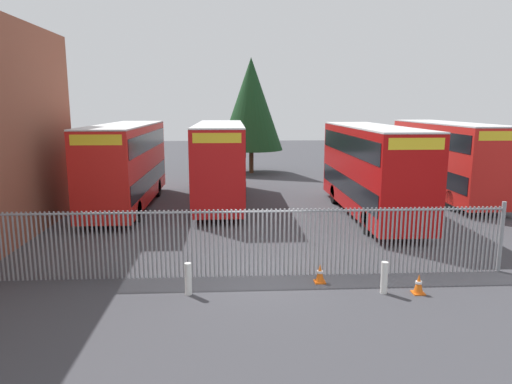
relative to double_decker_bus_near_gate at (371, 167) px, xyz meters
name	(u,v)px	position (x,y,z in m)	size (l,w,h in m)	color
ground_plane	(252,217)	(-5.88, -0.07, -2.42)	(100.00, 100.00, 0.00)	#3D3D42
palisade_fence	(254,241)	(-6.17, -8.07, -1.24)	(16.33, 0.14, 2.35)	gray
double_decker_bus_near_gate	(371,167)	(0.00, 0.00, 0.00)	(2.54, 10.81, 4.42)	#B70C0C
double_decker_bus_behind_fence_left	(446,157)	(5.68, 4.21, 0.00)	(2.54, 10.81, 4.42)	red
double_decker_bus_behind_fence_right	(220,160)	(-7.46, 3.50, 0.00)	(2.54, 10.81, 4.42)	red
double_decker_bus_far_back	(126,162)	(-12.40, 2.62, 0.00)	(2.54, 10.81, 4.42)	red
bollard_near_left	(188,279)	(-8.13, -9.47, -1.95)	(0.20, 0.20, 0.95)	silver
bollard_center_front	(384,278)	(-2.45, -9.68, -1.95)	(0.20, 0.20, 0.95)	silver
traffic_cone_by_gate	(419,284)	(-1.45, -9.76, -2.13)	(0.34, 0.34, 0.59)	orange
traffic_cone_mid_forecourt	(320,274)	(-4.15, -8.75, -2.13)	(0.34, 0.34, 0.59)	orange
tree_tall_back	(251,104)	(-5.22, 15.15, 3.05)	(5.04, 5.04, 9.08)	#4C3823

